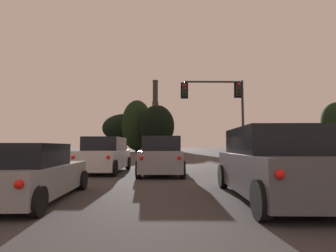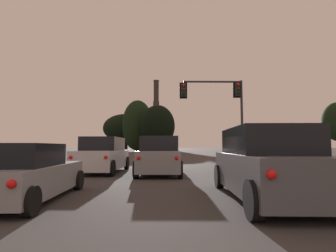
{
  "view_description": "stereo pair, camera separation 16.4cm",
  "coord_description": "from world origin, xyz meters",
  "views": [
    {
      "loc": [
        0.04,
        0.36,
        1.36
      ],
      "look_at": [
        0.7,
        37.01,
        4.26
      ],
      "focal_mm": 28.0,
      "sensor_mm": 36.0,
      "label": 1
    },
    {
      "loc": [
        0.2,
        0.36,
        1.36
      ],
      "look_at": [
        0.7,
        37.01,
        4.26
      ],
      "focal_mm": 28.0,
      "sensor_mm": 36.0,
      "label": 2
    }
  ],
  "objects": [
    {
      "name": "traffic_light_overhead_right",
      "position": [
        4.49,
        19.74,
        4.83
      ],
      "size": [
        4.85,
        0.5,
        6.35
      ],
      "color": "#2D2D30",
      "rests_on": "ground_plane"
    },
    {
      "name": "hatchback_left_lane_second",
      "position": [
        -3.31,
        7.06,
        0.66
      ],
      "size": [
        2.06,
        4.16,
        1.44
      ],
      "rotation": [
        0.0,
        0.0,
        0.04
      ],
      "color": "gray",
      "rests_on": "ground_plane"
    },
    {
      "name": "treeline_center_right",
      "position": [
        -11.13,
        76.44,
        6.71
      ],
      "size": [
        12.92,
        11.63,
        10.87
      ],
      "color": "black",
      "rests_on": "ground_plane"
    },
    {
      "name": "suv_right_lane_second",
      "position": [
        2.87,
        7.16,
        0.9
      ],
      "size": [
        2.29,
        4.97,
        1.86
      ],
      "rotation": [
        0.0,
        0.0,
        -0.04
      ],
      "color": "#4C4F54",
      "rests_on": "ground_plane"
    },
    {
      "name": "smokestack",
      "position": [
        -5.4,
        174.83,
        18.13
      ],
      "size": [
        7.63,
        7.63,
        46.16
      ],
      "color": "#2B2722",
      "rests_on": "ground_plane"
    },
    {
      "name": "treeline_left_mid",
      "position": [
        -1.57,
        66.25,
        6.52
      ],
      "size": [
        8.78,
        7.91,
        11.89
      ],
      "color": "black",
      "rests_on": "ground_plane"
    },
    {
      "name": "treeline_center_left",
      "position": [
        -7.15,
        71.46,
        7.16
      ],
      "size": [
        8.34,
        7.5,
        14.04
      ],
      "color": "black",
      "rests_on": "ground_plane"
    },
    {
      "name": "suv_left_lane_front",
      "position": [
        -3.08,
        14.46,
        0.9
      ],
      "size": [
        2.25,
        4.96,
        1.86
      ],
      "rotation": [
        0.0,
        0.0,
        -0.03
      ],
      "color": "silver",
      "rests_on": "ground_plane"
    },
    {
      "name": "suv_center_lane_front",
      "position": [
        -0.03,
        13.61,
        0.9
      ],
      "size": [
        2.19,
        4.94,
        1.86
      ],
      "rotation": [
        0.0,
        0.0,
        -0.02
      ],
      "color": "gray",
      "rests_on": "ground_plane"
    }
  ]
}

